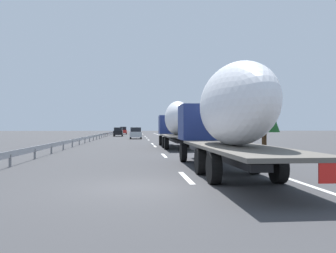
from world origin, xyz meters
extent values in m
plane|color=#38383A|center=(40.00, 0.00, 0.00)|extent=(260.00, 260.00, 0.00)
cube|color=white|center=(2.00, -1.80, 0.00)|extent=(3.20, 0.20, 0.01)
cube|color=white|center=(12.19, -1.80, 0.00)|extent=(3.20, 0.20, 0.01)
cube|color=white|center=(23.46, -1.80, 0.00)|extent=(3.20, 0.20, 0.01)
cube|color=white|center=(28.58, -1.80, 0.00)|extent=(3.20, 0.20, 0.01)
cube|color=white|center=(40.59, -1.80, 0.00)|extent=(3.20, 0.20, 0.01)
cube|color=white|center=(49.64, -1.80, 0.00)|extent=(3.20, 0.20, 0.01)
cube|color=white|center=(62.27, -1.80, 0.00)|extent=(3.20, 0.20, 0.01)
cube|color=white|center=(60.15, -1.80, 0.00)|extent=(3.20, 0.20, 0.01)
cube|color=white|center=(81.98, -1.80, 0.00)|extent=(3.20, 0.20, 0.01)
cube|color=white|center=(89.39, -1.80, 0.00)|extent=(3.20, 0.20, 0.01)
cube|color=white|center=(45.00, -5.50, 0.00)|extent=(110.00, 0.20, 0.01)
cube|color=navy|center=(25.43, -3.60, 2.15)|extent=(2.40, 2.50, 1.90)
cube|color=black|center=(26.53, -3.60, 2.65)|extent=(0.08, 2.12, 0.80)
cube|color=#262628|center=(22.54, -3.60, 0.67)|extent=(10.63, 0.70, 0.24)
cube|color=#59544C|center=(19.65, -3.60, 1.14)|extent=(9.16, 2.50, 0.12)
ellipsoid|color=white|center=(19.83, -3.60, 2.68)|extent=(5.87, 2.20, 2.97)
cube|color=red|center=(15.10, -4.29, 0.90)|extent=(0.04, 0.56, 0.56)
cylinder|color=black|center=(25.43, -2.50, 0.52)|extent=(1.04, 0.30, 1.04)
cylinder|color=black|center=(25.43, -4.70, 0.52)|extent=(1.04, 0.30, 1.04)
cylinder|color=black|center=(20.85, -2.50, 0.52)|extent=(1.04, 0.35, 1.04)
cylinder|color=black|center=(20.85, -4.70, 0.52)|extent=(1.04, 0.35, 1.04)
cylinder|color=black|center=(18.45, -2.50, 0.52)|extent=(1.04, 0.35, 1.04)
cylinder|color=black|center=(18.45, -4.70, 0.52)|extent=(1.04, 0.35, 1.04)
cube|color=navy|center=(7.92, -3.60, 2.15)|extent=(2.40, 2.50, 1.90)
cube|color=black|center=(9.02, -3.60, 2.65)|extent=(0.08, 2.12, 0.80)
cube|color=#262628|center=(4.76, -3.60, 0.67)|extent=(11.63, 0.70, 0.24)
cube|color=#59544C|center=(1.60, -3.60, 1.14)|extent=(10.24, 2.50, 0.12)
ellipsoid|color=white|center=(1.94, -3.60, 2.73)|extent=(7.32, 2.20, 3.05)
cube|color=red|center=(-3.49, -4.29, 0.90)|extent=(0.04, 0.56, 0.56)
cylinder|color=black|center=(7.92, -2.50, 0.52)|extent=(1.04, 0.30, 1.04)
cylinder|color=black|center=(7.92, -4.70, 0.52)|extent=(1.04, 0.30, 1.04)
cylinder|color=black|center=(2.80, -2.50, 0.52)|extent=(1.04, 0.35, 1.04)
cylinder|color=black|center=(2.80, -4.70, 0.52)|extent=(1.04, 0.35, 1.04)
cylinder|color=black|center=(0.40, -2.50, 0.52)|extent=(1.04, 0.35, 1.04)
cylinder|color=black|center=(0.40, -4.70, 0.52)|extent=(1.04, 0.35, 1.04)
cube|color=red|center=(82.16, 3.33, 0.74)|extent=(4.74, 1.76, 0.84)
cube|color=black|center=(81.80, 3.33, 1.57)|extent=(2.61, 1.54, 0.83)
cylinder|color=black|center=(83.63, 4.11, 0.32)|extent=(0.64, 0.22, 0.64)
cylinder|color=black|center=(83.63, 2.55, 0.32)|extent=(0.64, 0.22, 0.64)
cylinder|color=black|center=(80.69, 4.11, 0.32)|extent=(0.64, 0.22, 0.64)
cylinder|color=black|center=(80.69, 2.55, 0.32)|extent=(0.64, 0.22, 0.64)
cube|color=black|center=(61.60, 3.65, 0.74)|extent=(4.22, 1.83, 0.84)
cube|color=black|center=(61.28, 3.65, 1.49)|extent=(2.32, 1.61, 0.66)
cylinder|color=black|center=(62.91, 4.46, 0.32)|extent=(0.64, 0.22, 0.64)
cylinder|color=black|center=(62.91, 2.84, 0.32)|extent=(0.64, 0.22, 0.64)
cylinder|color=black|center=(60.29, 4.46, 0.32)|extent=(0.64, 0.22, 0.64)
cylinder|color=black|center=(60.29, 2.84, 0.32)|extent=(0.64, 0.22, 0.64)
cube|color=#ADB2B7|center=(46.00, 0.08, 0.74)|extent=(4.25, 1.88, 0.84)
cube|color=black|center=(45.69, 0.08, 1.50)|extent=(2.34, 1.65, 0.68)
cylinder|color=black|center=(47.32, 0.92, 0.32)|extent=(0.64, 0.22, 0.64)
cylinder|color=black|center=(47.32, -0.76, 0.32)|extent=(0.64, 0.22, 0.64)
cylinder|color=black|center=(44.69, 0.92, 0.32)|extent=(0.64, 0.22, 0.64)
cylinder|color=black|center=(44.69, -0.76, 0.32)|extent=(0.64, 0.22, 0.64)
cylinder|color=gray|center=(38.94, -6.70, 1.15)|extent=(0.10, 0.10, 2.29)
cube|color=#2D569E|center=(38.94, -6.70, 2.64)|extent=(0.06, 0.90, 0.70)
cylinder|color=#472D19|center=(16.05, -10.09, 0.74)|extent=(0.38, 0.38, 1.49)
cone|color=#194C1E|center=(16.05, -10.09, 3.24)|extent=(2.40, 2.40, 3.51)
cylinder|color=#472D19|center=(38.08, -11.52, 0.72)|extent=(0.27, 0.27, 1.44)
cone|color=#286B2D|center=(38.08, -11.52, 3.61)|extent=(3.61, 3.61, 4.36)
cylinder|color=#472D19|center=(33.77, -12.04, 0.77)|extent=(0.28, 0.28, 1.53)
cone|color=#1E5B23|center=(33.77, -12.04, 4.24)|extent=(3.17, 3.17, 5.41)
cube|color=#9EA0A5|center=(43.00, 6.00, 0.60)|extent=(94.00, 0.06, 0.32)
cube|color=slate|center=(6.22, 6.00, 0.30)|extent=(0.10, 0.10, 0.60)
cube|color=slate|center=(10.30, 6.00, 0.30)|extent=(0.10, 0.10, 0.60)
cube|color=slate|center=(14.39, 6.00, 0.30)|extent=(0.10, 0.10, 0.60)
cube|color=slate|center=(18.48, 6.00, 0.30)|extent=(0.10, 0.10, 0.60)
cube|color=slate|center=(22.57, 6.00, 0.30)|extent=(0.10, 0.10, 0.60)
cube|color=slate|center=(26.65, 6.00, 0.30)|extent=(0.10, 0.10, 0.60)
cube|color=slate|center=(30.74, 6.00, 0.30)|extent=(0.10, 0.10, 0.60)
cube|color=slate|center=(34.83, 6.00, 0.30)|extent=(0.10, 0.10, 0.60)
cube|color=slate|center=(38.91, 6.00, 0.30)|extent=(0.10, 0.10, 0.60)
cube|color=slate|center=(43.00, 6.00, 0.30)|extent=(0.10, 0.10, 0.60)
cube|color=slate|center=(47.09, 6.00, 0.30)|extent=(0.10, 0.10, 0.60)
cube|color=slate|center=(51.17, 6.00, 0.30)|extent=(0.10, 0.10, 0.60)
cube|color=slate|center=(55.26, 6.00, 0.30)|extent=(0.10, 0.10, 0.60)
cube|color=slate|center=(59.35, 6.00, 0.30)|extent=(0.10, 0.10, 0.60)
cube|color=slate|center=(63.43, 6.00, 0.30)|extent=(0.10, 0.10, 0.60)
cube|color=slate|center=(67.52, 6.00, 0.30)|extent=(0.10, 0.10, 0.60)
cube|color=slate|center=(71.61, 6.00, 0.30)|extent=(0.10, 0.10, 0.60)
cube|color=slate|center=(75.70, 6.00, 0.30)|extent=(0.10, 0.10, 0.60)
cube|color=slate|center=(79.78, 6.00, 0.30)|extent=(0.10, 0.10, 0.60)
cube|color=slate|center=(83.87, 6.00, 0.30)|extent=(0.10, 0.10, 0.60)
cube|color=slate|center=(87.96, 6.00, 0.30)|extent=(0.10, 0.10, 0.60)
camera|label=1|loc=(-11.01, 0.07, 1.88)|focal=37.59mm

